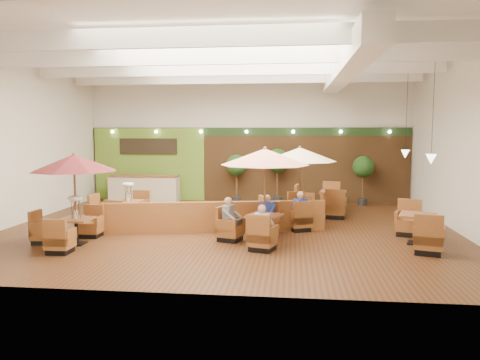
# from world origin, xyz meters

# --- Properties ---
(room) EXTENTS (14.04, 14.00, 5.52)m
(room) POSITION_xyz_m (0.25, 1.22, 3.63)
(room) COLOR #381E0F
(room) RESTS_ON ground
(service_counter) EXTENTS (3.00, 0.75, 1.18)m
(service_counter) POSITION_xyz_m (-4.40, 5.10, 0.58)
(service_counter) COLOR beige
(service_counter) RESTS_ON ground
(booth_divider) EXTENTS (6.68, 1.55, 0.94)m
(booth_divider) POSITION_xyz_m (-0.35, -0.58, 0.47)
(booth_divider) COLOR brown
(booth_divider) RESTS_ON ground
(table_0) EXTENTS (2.38, 2.44, 2.51)m
(table_0) POSITION_xyz_m (-3.90, -2.53, 1.80)
(table_0) COLOR brown
(table_0) RESTS_ON ground
(table_1) EXTENTS (2.59, 2.74, 2.65)m
(table_1) POSITION_xyz_m (1.16, -1.65, 1.91)
(table_1) COLOR brown
(table_1) RESTS_ON ground
(table_2) EXTENTS (2.56, 2.71, 2.60)m
(table_2) POSITION_xyz_m (2.15, 0.87, 1.87)
(table_2) COLOR brown
(table_2) RESTS_ON ground
(table_3) EXTENTS (1.81, 2.64, 1.54)m
(table_3) POSITION_xyz_m (-3.69, 0.46, 0.45)
(table_3) COLOR brown
(table_3) RESTS_ON ground
(table_4) EXTENTS (1.19, 2.97, 1.05)m
(table_4) POSITION_xyz_m (5.40, -1.44, 0.40)
(table_4) COLOR brown
(table_4) RESTS_ON ground
(table_5) EXTENTS (2.00, 2.91, 1.06)m
(table_5) POSITION_xyz_m (3.20, 3.23, 0.39)
(table_5) COLOR brown
(table_5) RESTS_ON ground
(topiary_0) EXTENTS (0.90, 0.90, 2.08)m
(topiary_0) POSITION_xyz_m (-0.39, 5.30, 1.55)
(topiary_0) COLOR black
(topiary_0) RESTS_ON ground
(topiary_1) EXTENTS (1.00, 1.00, 2.33)m
(topiary_1) POSITION_xyz_m (1.35, 5.30, 1.74)
(topiary_1) COLOR black
(topiary_1) RESTS_ON ground
(topiary_2) EXTENTS (0.88, 0.88, 2.05)m
(topiary_2) POSITION_xyz_m (4.91, 5.30, 1.53)
(topiary_2) COLOR black
(topiary_2) RESTS_ON ground
(diner_0) EXTENTS (0.40, 0.35, 0.75)m
(diner_0) POSITION_xyz_m (1.23, -2.62, 0.74)
(diner_0) COLOR white
(diner_0) RESTS_ON ground
(diner_1) EXTENTS (0.40, 0.37, 0.73)m
(diner_1) POSITION_xyz_m (1.23, -0.68, 0.73)
(diner_1) COLOR #263DA8
(diner_1) RESTS_ON ground
(diner_2) EXTENTS (0.38, 0.42, 0.78)m
(diner_2) POSITION_xyz_m (0.26, -1.65, 0.75)
(diner_2) COLOR gray
(diner_2) RESTS_ON ground
(diner_3) EXTENTS (0.44, 0.42, 0.78)m
(diner_3) POSITION_xyz_m (2.22, -0.08, 0.75)
(diner_3) COLOR #263DA8
(diner_3) RESTS_ON ground
(diner_4) EXTENTS (0.42, 0.41, 0.75)m
(diner_4) POSITION_xyz_m (2.22, -0.08, 0.74)
(diner_4) COLOR white
(diner_4) RESTS_ON ground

